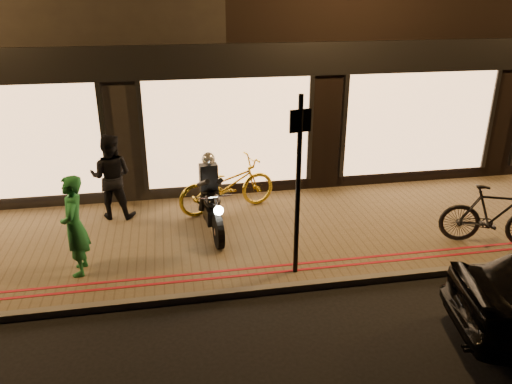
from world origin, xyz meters
TOP-DOWN VIEW (x-y plane):
  - ground at (0.00, 0.00)m, footprint 90.00×90.00m
  - sidewalk at (0.00, 2.00)m, footprint 50.00×4.00m
  - kerb_stone at (0.00, 0.05)m, footprint 50.00×0.14m
  - red_kerb_lines at (0.00, 0.55)m, footprint 50.00×0.26m
  - building_row at (-0.00, 8.99)m, footprint 48.00×10.11m
  - motorcycle at (-0.59, 2.19)m, footprint 0.60×1.94m
  - sign_post at (0.64, 0.42)m, footprint 0.35×0.10m
  - bicycle_gold at (-0.15, 3.15)m, footprint 2.29×1.34m
  - bicycle_dark at (4.47, 0.73)m, footprint 1.97×1.23m
  - person_green at (-2.92, 1.07)m, footprint 0.42×0.63m
  - person_dark at (-2.51, 3.25)m, footprint 0.97×0.82m

SIDE VIEW (x-z plane):
  - ground at x=0.00m, z-range 0.00..0.00m
  - sidewalk at x=0.00m, z-range 0.00..0.12m
  - kerb_stone at x=0.00m, z-range 0.00..0.12m
  - red_kerb_lines at x=0.00m, z-range 0.12..0.13m
  - bicycle_gold at x=-0.15m, z-range 0.12..1.26m
  - bicycle_dark at x=4.47m, z-range 0.12..1.27m
  - motorcycle at x=-0.59m, z-range -0.06..1.53m
  - person_green at x=-2.92m, z-range 0.12..1.84m
  - person_dark at x=-2.51m, z-range 0.12..1.89m
  - sign_post at x=0.64m, z-range 0.30..3.30m
  - building_row at x=0.00m, z-range 0.00..8.50m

